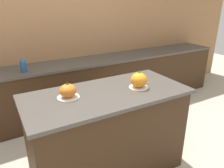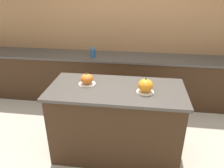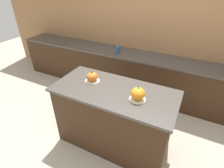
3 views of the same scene
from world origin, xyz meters
name	(u,v)px [view 3 (image 3 of 3)]	position (x,y,z in m)	size (l,w,h in m)	color
ground_plane	(114,141)	(0.00, 0.00, 0.00)	(12.00, 12.00, 0.00)	#BCB29E
wall_back	(154,33)	(0.00, 1.76, 1.25)	(8.00, 0.06, 2.50)	#9E7047
kitchen_island	(114,118)	(0.00, 0.00, 0.48)	(1.62, 0.76, 0.96)	#382314
back_counter	(145,76)	(0.00, 1.43, 0.44)	(6.00, 0.60, 0.88)	#382314
pumpkin_cake_left	(92,77)	(-0.37, 0.07, 1.02)	(0.21, 0.21, 0.16)	silver
pumpkin_cake_right	(138,94)	(0.34, -0.05, 1.04)	(0.20, 0.20, 0.19)	silver
bottle_tall	(118,49)	(-0.57, 1.32, 0.98)	(0.08, 0.08, 0.20)	#235184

